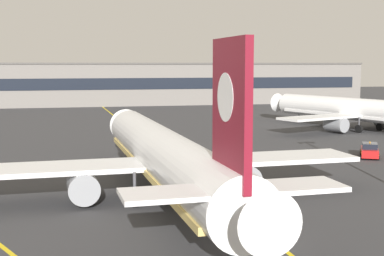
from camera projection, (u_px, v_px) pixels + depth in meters
name	position (u px, v px, depth m)	size (l,w,h in m)	color
ground_plane	(259.00, 245.00, 31.50)	(400.00, 400.00, 0.00)	#353538
taxiway_centreline	(168.00, 158.00, 60.58)	(0.30, 180.00, 0.01)	yellow
taxiway_lead_in_stripe	(8.00, 251.00, 30.40)	(0.30, 60.00, 0.01)	yellow
airliner_foreground	(164.00, 156.00, 41.99)	(32.17, 41.50, 11.65)	white
airliner_background	(361.00, 111.00, 85.30)	(29.60, 37.33, 10.89)	white
service_car_nearest	(370.00, 151.00, 60.93)	(3.58, 4.55, 1.79)	red
safety_cone_by_nose_gear	(153.00, 158.00, 59.48)	(0.44, 0.44, 0.55)	orange
terminal_building	(124.00, 84.00, 139.60)	(126.90, 12.40, 10.74)	slate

